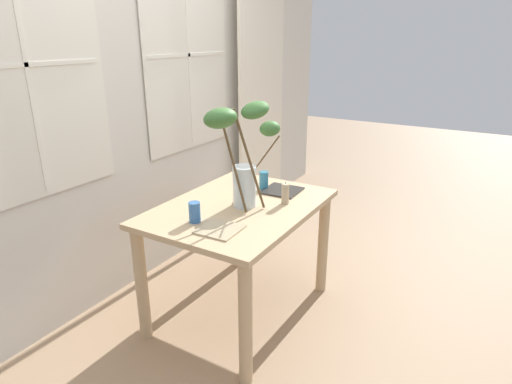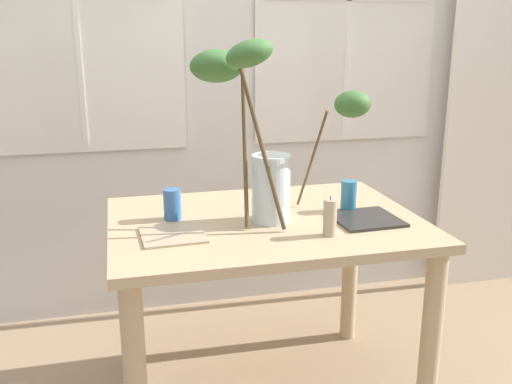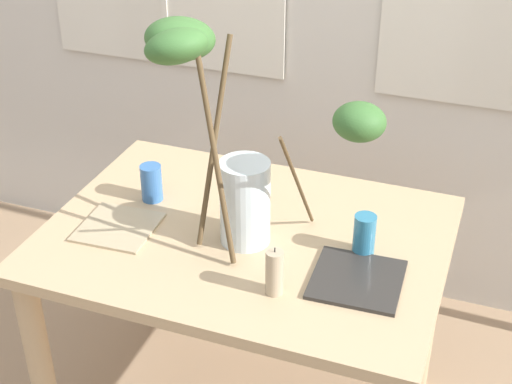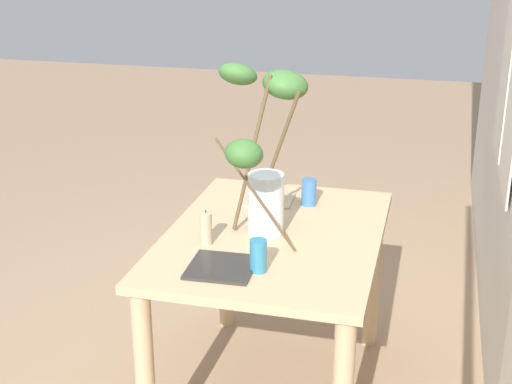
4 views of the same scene
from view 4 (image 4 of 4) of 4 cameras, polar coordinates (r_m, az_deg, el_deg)
dining_table at (r=2.92m, az=1.41°, el=-5.65°), size 1.14×0.84×0.76m
vase_with_branches at (r=2.77m, az=0.69°, el=3.44°), size 0.66×0.40×0.67m
drinking_glass_blue_left at (r=3.13m, az=4.19°, el=-0.01°), size 0.07×0.07×0.12m
drinking_glass_blue_right at (r=2.53m, az=0.19°, el=-5.03°), size 0.06×0.06×0.12m
plate_square_left at (r=3.20m, az=1.05°, el=-0.51°), size 0.22×0.22×0.01m
plate_square_right at (r=2.57m, az=-2.73°, el=-5.93°), size 0.24×0.24×0.01m
pillar_candle at (r=2.75m, az=-3.97°, el=-2.89°), size 0.05×0.05×0.14m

